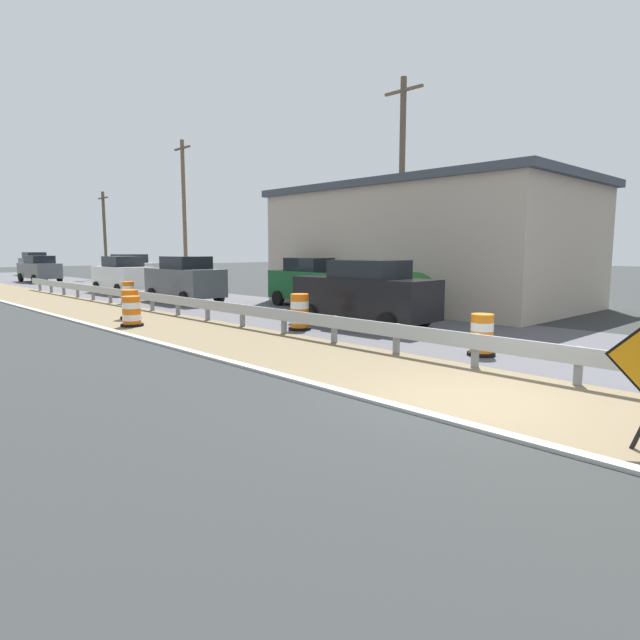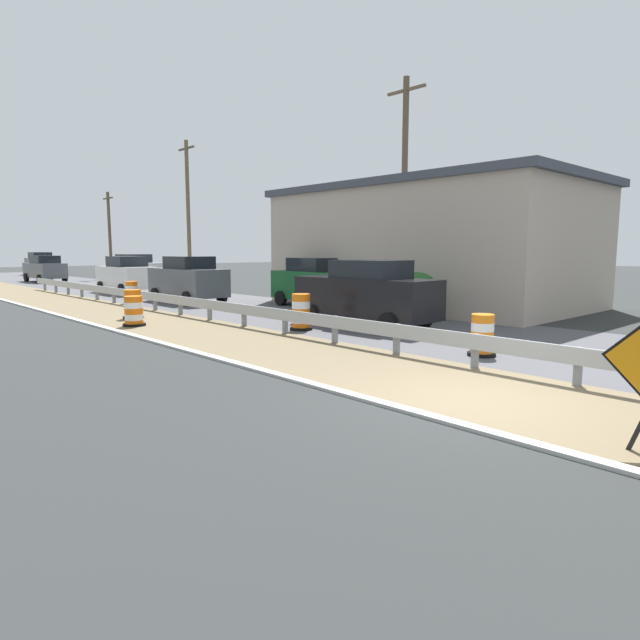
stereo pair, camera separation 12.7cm
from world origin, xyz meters
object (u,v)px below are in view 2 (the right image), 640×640
object	(u,v)px
car_distant_b	(366,293)
utility_pole_far	(110,234)
car_lead_near_lane	(188,279)
car_trailing_near_lane	(317,282)
utility_pole_near	(404,192)
utility_pole_mid	(188,213)
car_lead_far_lane	(45,269)
traffic_barrel_close	(301,314)
car_trailing_far_lane	(126,275)
traffic_barrel_nearest	(482,337)
car_mid_far_lane	(41,264)
car_distant_a	(135,270)
traffic_barrel_far	(134,313)
traffic_barrel_farther	(132,293)
traffic_barrel_mid	(133,306)

from	to	relation	value
car_distant_b	utility_pole_far	world-z (taller)	utility_pole_far
car_lead_near_lane	car_trailing_near_lane	world-z (taller)	car_lead_near_lane
car_lead_near_lane	utility_pole_near	world-z (taller)	utility_pole_near
utility_pole_near	car_distant_b	bearing A→B (deg)	-154.03
utility_pole_mid	utility_pole_far	world-z (taller)	utility_pole_mid
car_lead_far_lane	utility_pole_far	size ratio (longest dim) A/B	0.64
traffic_barrel_close	utility_pole_far	world-z (taller)	utility_pole_far
car_trailing_far_lane	utility_pole_far	xyz separation A→B (m)	(5.29, 15.29, 2.67)
traffic_barrel_nearest	utility_pole_far	xyz separation A→B (m)	(6.80, 38.14, 3.27)
car_trailing_far_lane	car_mid_far_lane	bearing A→B (deg)	-6.14
traffic_barrel_nearest	car_trailing_near_lane	xyz separation A→B (m)	(4.52, 10.46, 0.60)
car_distant_a	utility_pole_near	xyz separation A→B (m)	(1.65, -21.42, 3.62)
traffic_barrel_far	car_lead_far_lane	world-z (taller)	car_lead_far_lane
car_mid_far_lane	car_distant_b	xyz separation A→B (m)	(-3.01, -44.55, -0.04)
car_trailing_far_lane	car_distant_a	distance (m)	6.65
car_trailing_near_lane	traffic_barrel_farther	bearing A→B (deg)	-140.62
car_trailing_far_lane	car_distant_b	distance (m)	17.85
utility_pole_far	car_trailing_far_lane	bearing A→B (deg)	-109.09
traffic_barrel_farther	car_lead_far_lane	distance (m)	20.24
traffic_barrel_mid	car_lead_near_lane	xyz separation A→B (m)	(4.36, 3.89, 0.60)
traffic_barrel_nearest	car_lead_far_lane	size ratio (longest dim) A/B	0.21
car_trailing_near_lane	traffic_barrel_nearest	bearing A→B (deg)	-21.35
traffic_barrel_mid	car_lead_far_lane	bearing A→B (deg)	80.16
traffic_barrel_nearest	traffic_barrel_far	world-z (taller)	traffic_barrel_nearest
car_distant_a	traffic_barrel_farther	bearing A→B (deg)	-27.09
car_trailing_far_lane	traffic_barrel_farther	bearing A→B (deg)	159.29
utility_pole_near	car_mid_far_lane	bearing A→B (deg)	92.29
car_trailing_near_lane	car_lead_near_lane	bearing A→B (deg)	-147.87
traffic_barrel_far	car_lead_far_lane	xyz separation A→B (m)	(5.19, 27.25, 0.56)
car_lead_near_lane	utility_pole_near	bearing A→B (deg)	-150.58
car_trailing_far_lane	utility_pole_near	xyz separation A→B (m)	(4.79, -15.56, 3.65)
car_trailing_far_lane	utility_pole_near	size ratio (longest dim) A/B	0.49
traffic_barrel_nearest	car_distant_a	size ratio (longest dim) A/B	0.21
traffic_barrel_farther	utility_pole_near	bearing A→B (deg)	-55.05
car_lead_near_lane	car_mid_far_lane	bearing A→B (deg)	-5.82
car_mid_far_lane	utility_pole_far	xyz separation A→B (m)	(2.19, -11.41, 2.61)
car_distant_b	utility_pole_mid	bearing A→B (deg)	-15.88
car_trailing_near_lane	car_mid_far_lane	xyz separation A→B (m)	(0.09, 39.09, 0.05)
car_trailing_near_lane	car_distant_b	xyz separation A→B (m)	(-2.93, -5.46, 0.01)
traffic_barrel_mid	car_lead_far_lane	size ratio (longest dim) A/B	0.22
traffic_barrel_farther	car_distant_a	bearing A→B (deg)	65.13
car_mid_far_lane	car_distant_b	world-z (taller)	car_mid_far_lane
traffic_barrel_close	traffic_barrel_farther	bearing A→B (deg)	91.38
utility_pole_far	traffic_barrel_mid	bearing A→B (deg)	-110.42
traffic_barrel_nearest	traffic_barrel_close	bearing A→B (deg)	93.75
car_trailing_near_lane	car_lead_far_lane	xyz separation A→B (m)	(-3.06, 26.91, -0.05)
car_distant_a	utility_pole_near	size ratio (longest dim) A/B	0.50
utility_pole_far	car_distant_a	bearing A→B (deg)	-102.84
car_distant_b	utility_pole_mid	distance (m)	20.44
traffic_barrel_far	car_mid_far_lane	distance (m)	40.31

